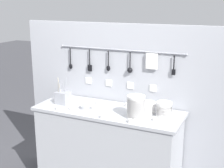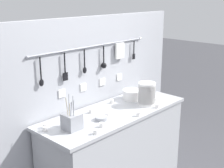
{
  "view_description": "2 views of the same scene",
  "coord_description": "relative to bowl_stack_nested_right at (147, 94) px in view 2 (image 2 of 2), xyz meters",
  "views": [
    {
      "loc": [
        1.27,
        -2.66,
        2.01
      ],
      "look_at": [
        0.04,
        0.02,
        1.22
      ],
      "focal_mm": 50.0,
      "sensor_mm": 36.0,
      "label": 1
    },
    {
      "loc": [
        -1.95,
        -1.8,
        1.99
      ],
      "look_at": [
        -0.07,
        -0.03,
        1.23
      ],
      "focal_mm": 50.0,
      "sensor_mm": 36.0,
      "label": 2
    }
  ],
  "objects": [
    {
      "name": "bowl_stack_wide_centre",
      "position": [
        0.22,
        0.15,
        -0.04
      ],
      "size": [
        0.15,
        0.15,
        0.14
      ],
      "color": "white",
      "rests_on": "counter"
    },
    {
      "name": "cutlery_caddy",
      "position": [
        -0.85,
        0.09,
        -0.04
      ],
      "size": [
        0.13,
        0.13,
        0.28
      ],
      "color": "#93969E",
      "rests_on": "counter"
    },
    {
      "name": "counter",
      "position": [
        -0.34,
        0.11,
        -0.58
      ],
      "size": [
        1.5,
        0.55,
        0.95
      ],
      "color": "#ADAFB5",
      "rests_on": "ground"
    },
    {
      "name": "cup_edge_far",
      "position": [
        -0.48,
        0.06,
        -0.09
      ],
      "size": [
        0.04,
        0.04,
        0.04
      ],
      "color": "white",
      "rests_on": "counter"
    },
    {
      "name": "bowl_stack_nested_right",
      "position": [
        0.0,
        0.0,
        0.0
      ],
      "size": [
        0.17,
        0.17,
        0.22
      ],
      "color": "white",
      "rests_on": "counter"
    },
    {
      "name": "back_wall",
      "position": [
        -0.33,
        0.41,
        -0.16
      ],
      "size": [
        2.3,
        0.09,
        1.78
      ],
      "color": "#A8AAB2",
      "rests_on": "ground"
    },
    {
      "name": "cup_edge_near",
      "position": [
        -0.52,
        0.23,
        -0.09
      ],
      "size": [
        0.04,
        0.04,
        0.04
      ],
      "color": "white",
      "rests_on": "counter"
    },
    {
      "name": "cup_beside_plates",
      "position": [
        -0.67,
        -0.06,
        -0.09
      ],
      "size": [
        0.04,
        0.04,
        0.04
      ],
      "color": "white",
      "rests_on": "counter"
    },
    {
      "name": "cup_front_left",
      "position": [
        -0.99,
        0.26,
        -0.09
      ],
      "size": [
        0.04,
        0.04,
        0.04
      ],
      "color": "white",
      "rests_on": "counter"
    },
    {
      "name": "plate_stack",
      "position": [
        0.03,
        0.2,
        -0.06
      ],
      "size": [
        0.2,
        0.2,
        0.1
      ],
      "color": "white",
      "rests_on": "counter"
    },
    {
      "name": "cup_by_caddy",
      "position": [
        -0.79,
        -0.12,
        -0.09
      ],
      "size": [
        0.04,
        0.04,
        0.04
      ],
      "color": "white",
      "rests_on": "counter"
    },
    {
      "name": "steel_mixing_bowl",
      "position": [
        -0.57,
        0.05,
        -0.09
      ],
      "size": [
        0.11,
        0.11,
        0.03
      ],
      "color": "#93969E",
      "rests_on": "counter"
    },
    {
      "name": "cup_centre",
      "position": [
        -0.2,
        0.27,
        -0.09
      ],
      "size": [
        0.04,
        0.04,
        0.04
      ],
      "color": "white",
      "rests_on": "counter"
    },
    {
      "name": "cup_back_right",
      "position": [
        -0.01,
        -0.13,
        -0.09
      ],
      "size": [
        0.04,
        0.04,
        0.04
      ],
      "color": "white",
      "rests_on": "counter"
    },
    {
      "name": "cup_mid_row",
      "position": [
        0.18,
        0.01,
        -0.09
      ],
      "size": [
        0.04,
        0.04,
        0.04
      ],
      "color": "white",
      "rests_on": "counter"
    },
    {
      "name": "cup_front_right",
      "position": [
        -0.29,
        -0.13,
        -0.09
      ],
      "size": [
        0.04,
        0.04,
        0.04
      ],
      "color": "white",
      "rests_on": "counter"
    },
    {
      "name": "cup_back_left",
      "position": [
        -1.02,
        0.21,
        -0.09
      ],
      "size": [
        0.04,
        0.04,
        0.04
      ],
      "color": "white",
      "rests_on": "counter"
    }
  ]
}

